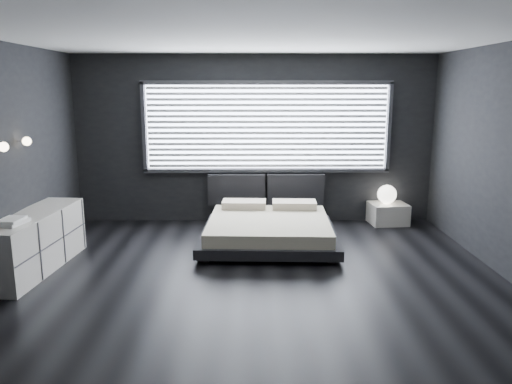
{
  "coord_description": "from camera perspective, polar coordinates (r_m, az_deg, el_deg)",
  "views": [
    {
      "loc": [
        -0.07,
        -5.63,
        2.27
      ],
      "look_at": [
        0.0,
        0.85,
        0.9
      ],
      "focal_mm": 35.0,
      "sensor_mm": 36.0,
      "label": 1
    }
  ],
  "objects": [
    {
      "name": "room",
      "position": [
        5.69,
        0.09,
        3.16
      ],
      "size": [
        6.04,
        6.0,
        2.8
      ],
      "color": "black",
      "rests_on": "ground"
    },
    {
      "name": "window",
      "position": [
        8.35,
        1.24,
        7.4
      ],
      "size": [
        4.14,
        0.09,
        1.52
      ],
      "color": "white",
      "rests_on": "ground"
    },
    {
      "name": "headboard",
      "position": [
        8.44,
        1.17,
        0.32
      ],
      "size": [
        1.96,
        0.16,
        0.52
      ],
      "color": "black",
      "rests_on": "ground"
    },
    {
      "name": "sconce_near",
      "position": [
        6.37,
        -26.91,
        4.62
      ],
      "size": [
        0.18,
        0.11,
        0.11
      ],
      "color": "silver",
      "rests_on": "ground"
    },
    {
      "name": "sconce_far",
      "position": [
        6.91,
        -24.75,
        5.29
      ],
      "size": [
        0.18,
        0.11,
        0.11
      ],
      "color": "silver",
      "rests_on": "ground"
    },
    {
      "name": "bed",
      "position": [
        7.32,
        1.47,
        -4.21
      ],
      "size": [
        2.02,
        1.93,
        0.5
      ],
      "color": "black",
      "rests_on": "ground"
    },
    {
      "name": "nightstand",
      "position": [
        8.71,
        14.84,
        -2.4
      ],
      "size": [
        0.64,
        0.56,
        0.35
      ],
      "primitive_type": "cube",
      "rotation": [
        0.0,
        0.0,
        0.1
      ],
      "color": "silver",
      "rests_on": "ground"
    },
    {
      "name": "orb_lamp",
      "position": [
        8.63,
        14.74,
        -0.25
      ],
      "size": [
        0.31,
        0.31,
        0.31
      ],
      "primitive_type": "sphere",
      "color": "white",
      "rests_on": "nightstand"
    },
    {
      "name": "dresser",
      "position": [
        6.86,
        -23.94,
        -5.23
      ],
      "size": [
        0.68,
        1.86,
        0.73
      ],
      "color": "silver",
      "rests_on": "ground"
    },
    {
      "name": "book_stack",
      "position": [
        6.35,
        -26.16,
        -3.04
      ],
      "size": [
        0.33,
        0.39,
        0.07
      ],
      "color": "white",
      "rests_on": "dresser"
    }
  ]
}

